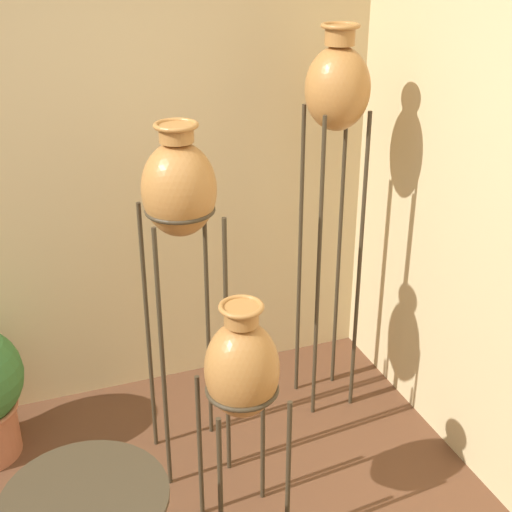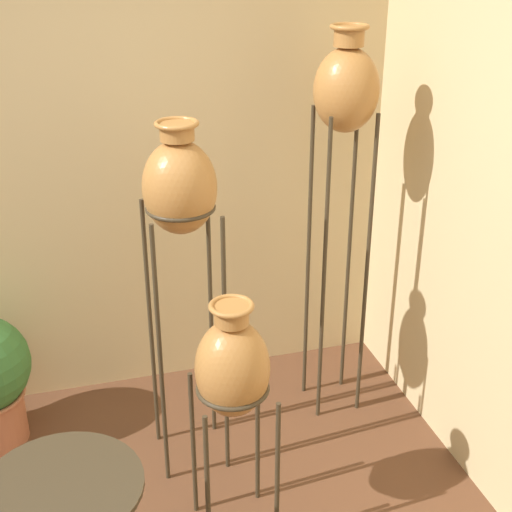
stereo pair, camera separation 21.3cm
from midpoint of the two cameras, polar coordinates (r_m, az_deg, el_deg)
name	(u,v)px [view 2 (the right image)]	position (r m, az deg, el deg)	size (l,w,h in m)	color
wall_back	(39,151)	(3.55, -15.34, 8.07)	(7.51, 0.06, 2.70)	#D1B784
vase_stand_tall	(346,101)	(3.28, 9.09, 12.15)	(0.29, 0.29, 1.95)	#382D1E
vase_stand_medium	(180,194)	(2.92, -4.03, 4.96)	(0.31, 0.31, 1.64)	#382D1E
vase_stand_short	(232,370)	(2.73, 0.36, -9.13)	(0.30, 0.30, 1.09)	#382D1E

